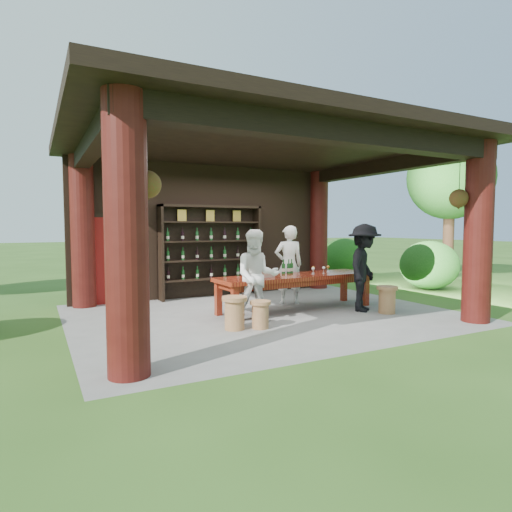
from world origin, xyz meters
name	(u,v)px	position (x,y,z in m)	size (l,w,h in m)	color
ground	(265,314)	(0.00, 0.00, 0.00)	(90.00, 90.00, 0.00)	#2D5119
pavilion	(255,209)	(-0.01, 0.43, 2.13)	(7.50, 6.00, 3.60)	slate
wine_shelf	(211,251)	(-0.19, 2.45, 1.15)	(2.60, 0.39, 2.29)	black
tasting_table	(296,280)	(0.78, 0.05, 0.64)	(3.58, 1.10, 0.75)	#58100C
stool_near_left	(260,314)	(-0.66, -1.03, 0.26)	(0.37, 0.37, 0.48)	#99663D
stool_near_right	(387,299)	(2.24, -1.08, 0.29)	(0.42, 0.42, 0.55)	#99663D
stool_far_left	(235,312)	(-1.09, -0.90, 0.30)	(0.43, 0.43, 0.57)	#99663D
host	(289,265)	(1.03, 0.76, 0.89)	(0.65, 0.43, 1.78)	white
guest_woman	(257,276)	(-0.48, -0.55, 0.86)	(0.83, 0.65, 1.71)	white
guest_man	(364,268)	(1.98, -0.68, 0.91)	(1.18, 0.68, 1.82)	black
table_bottles	(288,266)	(0.75, 0.35, 0.90)	(0.30, 0.12, 0.31)	#194C1E
table_glasses	(320,270)	(1.41, 0.10, 0.82)	(0.61, 0.27, 0.15)	silver
napkin_basket	(267,274)	(0.03, -0.03, 0.82)	(0.26, 0.18, 0.14)	#BF6672
shrubs	(307,279)	(1.43, 0.62, 0.55)	(13.89, 8.07, 1.36)	#194C14
trees	(350,166)	(3.37, 1.51, 3.37)	(20.58, 10.98, 4.80)	#3F2819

